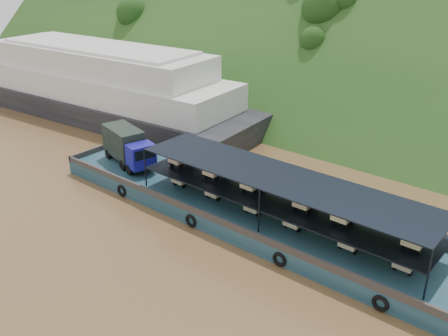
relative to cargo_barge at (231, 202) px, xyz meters
The scene contains 4 objects.
ground 2.27m from the cargo_barge, 78.25° to the right, with size 160.00×160.00×0.00m, color brown.
hillside 34.09m from the cargo_barge, 89.32° to the left, with size 140.00×28.00×28.00m, color #1B3D16.
cargo_barge is the anchor object (origin of this frame).
passenger_ferry 30.33m from the cargo_barge, 160.91° to the left, with size 43.95×14.73×8.73m.
Camera 1 is at (21.27, -25.26, 19.46)m, focal length 40.00 mm.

